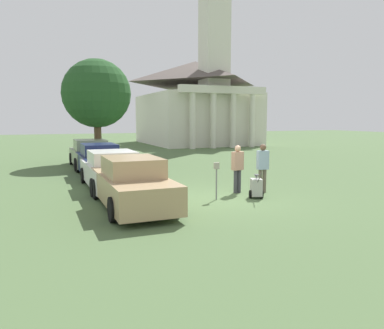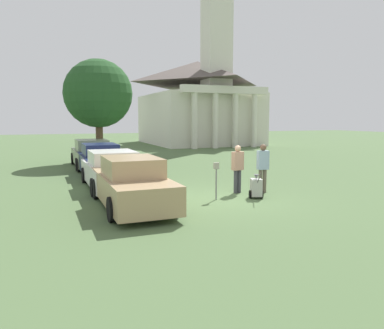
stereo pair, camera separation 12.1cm
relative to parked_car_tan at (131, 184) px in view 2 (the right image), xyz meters
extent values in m
plane|color=#4C663D|center=(3.19, 0.02, -0.73)|extent=(120.00, 120.00, 0.00)
cube|color=tan|center=(0.00, 0.04, -0.13)|extent=(1.85, 5.08, 0.82)
cube|color=tan|center=(0.00, -0.16, 0.57)|extent=(1.61, 2.14, 0.58)
cylinder|color=black|center=(-0.90, 1.61, -0.38)|extent=(0.19, 0.69, 0.69)
cylinder|color=black|center=(0.87, 1.62, -0.38)|extent=(0.19, 0.69, 0.69)
cylinder|color=black|center=(-0.87, -1.54, -0.38)|extent=(0.19, 0.69, 0.69)
cylinder|color=black|center=(0.90, -1.52, -0.38)|extent=(0.19, 0.69, 0.69)
cube|color=silver|center=(0.00, 3.60, -0.16)|extent=(1.96, 5.02, 0.78)
cube|color=silver|center=(0.00, 3.40, 0.50)|extent=(1.71, 2.11, 0.54)
cylinder|color=black|center=(-0.95, 5.14, -0.40)|extent=(0.19, 0.67, 0.67)
cylinder|color=black|center=(0.93, 5.16, -0.40)|extent=(0.19, 0.67, 0.67)
cylinder|color=black|center=(-0.93, 2.04, -0.40)|extent=(0.19, 0.67, 0.67)
cylinder|color=black|center=(0.95, 2.06, -0.40)|extent=(0.19, 0.67, 0.67)
cube|color=#19234C|center=(0.00, 7.12, -0.13)|extent=(1.81, 4.85, 0.81)
cube|color=#19234C|center=(0.00, 6.92, 0.55)|extent=(1.57, 2.04, 0.56)
cylinder|color=black|center=(-0.88, 8.61, -0.38)|extent=(0.19, 0.70, 0.70)
cylinder|color=black|center=(0.85, 8.62, -0.38)|extent=(0.19, 0.70, 0.70)
cylinder|color=black|center=(-0.85, 5.61, -0.38)|extent=(0.19, 0.70, 0.70)
cylinder|color=black|center=(0.88, 5.62, -0.38)|extent=(0.19, 0.70, 0.70)
cube|color=gray|center=(0.00, 10.65, -0.14)|extent=(1.94, 5.09, 0.79)
cube|color=gray|center=(0.00, 10.44, 0.55)|extent=(1.69, 2.14, 0.60)
cylinder|color=black|center=(-0.95, 12.21, -0.38)|extent=(0.19, 0.70, 0.70)
cylinder|color=black|center=(0.92, 12.23, -0.38)|extent=(0.19, 0.70, 0.70)
cylinder|color=black|center=(-0.92, 9.06, -0.38)|extent=(0.19, 0.70, 0.70)
cylinder|color=black|center=(0.95, 9.08, -0.38)|extent=(0.19, 0.70, 0.70)
cylinder|color=slate|center=(2.93, -0.03, -0.20)|extent=(0.05, 0.05, 1.07)
cube|color=gray|center=(2.93, -0.03, 0.45)|extent=(0.18, 0.09, 0.22)
cylinder|color=#3F3F47|center=(4.26, 0.75, -0.30)|extent=(0.14, 0.14, 0.87)
cylinder|color=#3F3F47|center=(4.09, 0.72, -0.30)|extent=(0.14, 0.14, 0.87)
cube|color=tan|center=(4.17, 0.74, 0.48)|extent=(0.45, 0.28, 0.69)
sphere|color=tan|center=(4.17, 0.74, 0.94)|extent=(0.24, 0.24, 0.24)
cylinder|color=#665B4C|center=(5.16, 0.43, -0.29)|extent=(0.14, 0.14, 0.89)
cylinder|color=#665B4C|center=(4.99, 0.45, -0.29)|extent=(0.14, 0.14, 0.89)
cube|color=#99B2CC|center=(5.07, 0.44, 0.51)|extent=(0.44, 0.27, 0.70)
sphere|color=brown|center=(5.07, 0.44, 0.98)|extent=(0.24, 0.24, 0.24)
cube|color=#B2B2AD|center=(4.34, -0.33, -0.35)|extent=(0.49, 0.54, 0.60)
cone|color=#59595B|center=(4.34, -0.33, 0.03)|extent=(0.18, 0.18, 0.16)
cylinder|color=#4C4C4C|center=(4.18, -0.77, 0.05)|extent=(0.23, 0.57, 0.43)
cylinder|color=black|center=(4.14, -0.26, -0.59)|extent=(0.14, 0.28, 0.28)
cylinder|color=black|center=(4.54, -0.40, -0.59)|extent=(0.14, 0.28, 0.28)
cube|color=silver|center=(13.43, 27.33, 1.95)|extent=(10.43, 12.68, 5.36)
pyramid|color=#564C47|center=(13.43, 27.33, 7.05)|extent=(10.64, 12.93, 2.41)
cylinder|color=silver|center=(10.31, 20.39, 1.82)|extent=(0.56, 0.56, 5.10)
cylinder|color=silver|center=(12.39, 20.39, 1.82)|extent=(0.56, 0.56, 5.10)
cylinder|color=silver|center=(14.48, 20.39, 1.82)|extent=(0.56, 0.56, 5.10)
cylinder|color=silver|center=(16.56, 20.39, 1.82)|extent=(0.56, 0.56, 5.10)
cube|color=silver|center=(13.43, 20.39, 4.72)|extent=(8.86, 0.70, 0.70)
cube|color=silver|center=(13.43, 22.49, 10.61)|extent=(2.40, 2.40, 11.94)
cylinder|color=brown|center=(0.69, 12.25, 0.53)|extent=(0.44, 0.44, 2.53)
sphere|color=#234C23|center=(0.69, 12.25, 3.57)|extent=(4.16, 4.16, 4.16)
camera|label=1|loc=(-2.56, -11.44, 2.04)|focal=35.00mm
camera|label=2|loc=(-2.45, -11.48, 2.04)|focal=35.00mm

